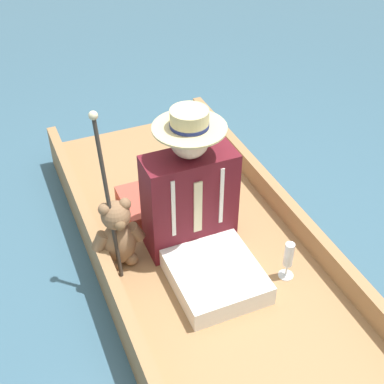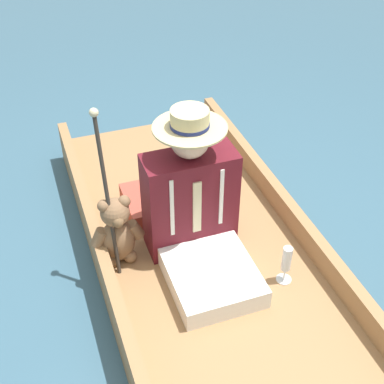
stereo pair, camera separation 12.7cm
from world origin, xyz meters
TOP-DOWN VIEW (x-y plane):
  - ground_plane at (0.00, 0.00)m, footprint 16.00×16.00m
  - punt_boat at (0.00, 0.00)m, footprint 1.14×2.80m
  - seat_cushion at (0.08, -0.46)m, footprint 0.48×0.34m
  - seated_person at (0.05, -0.04)m, footprint 0.47×0.74m
  - teddy_bear at (0.44, -0.13)m, footprint 0.28×0.17m
  - wine_glass at (-0.31, 0.30)m, footprint 0.08×0.08m
  - walking_cane at (0.47, -0.15)m, footprint 0.04×0.23m

SIDE VIEW (x-z plane):
  - ground_plane at x=0.00m, z-range 0.00..0.00m
  - punt_boat at x=0.00m, z-range -0.06..0.23m
  - seat_cushion at x=0.08m, z-range 0.15..0.26m
  - wine_glass at x=-0.31m, z-range 0.17..0.39m
  - teddy_bear at x=0.44m, z-range 0.14..0.54m
  - seated_person at x=0.05m, z-range 0.03..0.85m
  - walking_cane at x=0.47m, z-range 0.22..1.08m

